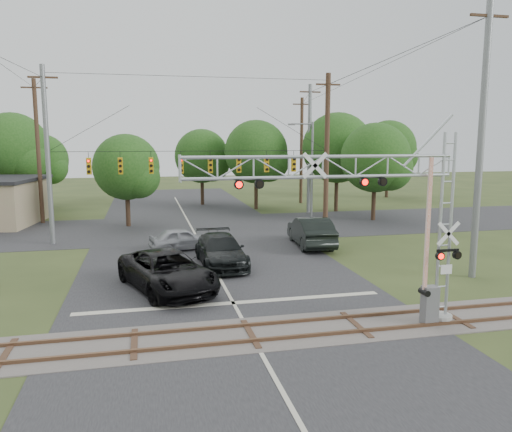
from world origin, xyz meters
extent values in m
plane|color=#323F1D|center=(0.00, 0.00, 0.00)|extent=(160.00, 160.00, 0.00)
cube|color=#262528|center=(0.00, 10.00, 0.01)|extent=(14.00, 90.00, 0.02)
cube|color=#262528|center=(0.00, 24.00, 0.01)|extent=(90.00, 12.00, 0.02)
cube|color=#534C48|center=(0.00, 2.00, 0.02)|extent=(90.00, 3.20, 0.05)
cube|color=brown|center=(0.00, 1.28, 0.09)|extent=(90.00, 0.12, 0.14)
cube|color=brown|center=(0.00, 2.72, 0.09)|extent=(90.00, 0.12, 0.14)
cylinder|color=gray|center=(7.27, 1.70, 0.15)|extent=(0.89, 0.89, 0.30)
cube|color=silver|center=(7.22, 1.40, 2.12)|extent=(0.44, 0.03, 0.35)
cube|color=slate|center=(6.68, 1.50, 0.74)|extent=(0.54, 0.44, 1.48)
cube|color=red|center=(6.43, 1.50, 3.75)|extent=(0.14, 0.09, 4.93)
cylinder|color=slate|center=(-9.50, 20.00, 5.75)|extent=(0.32, 0.32, 11.50)
cylinder|color=#412F1E|center=(9.50, 20.00, 5.75)|extent=(0.36, 0.36, 11.50)
cylinder|color=black|center=(0.00, 20.00, 6.05)|extent=(19.00, 0.03, 0.03)
cube|color=#C8920E|center=(-7.00, 20.00, 5.10)|extent=(0.30, 0.30, 1.10)
cube|color=#C8920E|center=(-5.00, 20.00, 5.10)|extent=(0.30, 0.30, 1.10)
cube|color=#C8920E|center=(-3.00, 20.00, 5.10)|extent=(0.30, 0.30, 1.10)
cube|color=#C8920E|center=(-1.00, 20.00, 5.10)|extent=(0.30, 0.30, 1.10)
cube|color=#C8920E|center=(1.00, 20.00, 5.10)|extent=(0.30, 0.30, 1.10)
cube|color=#C8920E|center=(3.00, 20.00, 5.10)|extent=(0.30, 0.30, 1.10)
cube|color=#C8920E|center=(5.00, 20.00, 5.10)|extent=(0.30, 0.30, 1.10)
cube|color=#C8920E|center=(7.00, 20.00, 5.10)|extent=(0.30, 0.30, 1.10)
imported|color=black|center=(-2.60, 8.06, 0.89)|extent=(4.91, 7.02, 1.78)
imported|color=black|center=(0.46, 11.97, 0.84)|extent=(2.47, 5.82, 1.67)
imported|color=#989A9F|center=(-1.29, 16.40, 0.69)|extent=(4.31, 2.42, 1.39)
imported|color=black|center=(6.92, 15.73, 0.95)|extent=(2.48, 5.91, 1.90)
cylinder|color=slate|center=(10.36, 25.67, 4.15)|extent=(0.18, 0.18, 8.29)
cylinder|color=slate|center=(9.44, 25.67, 8.11)|extent=(1.84, 0.11, 0.11)
cube|color=slate|center=(8.52, 25.67, 8.06)|extent=(0.55, 0.23, 0.14)
cylinder|color=#412F1E|center=(-11.78, 29.13, 5.81)|extent=(0.34, 0.34, 11.62)
cube|color=#412F1E|center=(-11.78, 29.13, 10.92)|extent=(2.00, 0.12, 0.12)
cylinder|color=slate|center=(11.62, 30.21, 5.92)|extent=(0.34, 0.34, 11.84)
cube|color=#412F1E|center=(11.62, 30.21, 11.14)|extent=(2.00, 0.12, 0.12)
cylinder|color=slate|center=(12.42, 6.92, 6.61)|extent=(0.34, 0.34, 13.22)
cube|color=#412F1E|center=(12.42, 6.92, 12.52)|extent=(2.00, 0.12, 0.12)
cylinder|color=#412F1E|center=(13.06, 37.04, 5.61)|extent=(0.34, 0.34, 11.22)
cube|color=#412F1E|center=(13.06, 37.04, 10.52)|extent=(2.00, 0.12, 0.12)
cylinder|color=#352418|center=(-15.46, 36.74, 2.15)|extent=(0.36, 0.36, 4.29)
sphere|color=#1C4714|center=(-15.46, 36.74, 6.05)|extent=(6.63, 6.63, 6.63)
cylinder|color=#352418|center=(-13.63, 40.31, 1.70)|extent=(0.36, 0.36, 3.40)
sphere|color=#1C4714|center=(-13.63, 40.31, 4.79)|extent=(5.25, 5.25, 5.25)
cylinder|color=#352418|center=(-4.83, 25.96, 1.67)|extent=(0.36, 0.36, 3.34)
sphere|color=#1C4714|center=(-4.83, 25.96, 4.70)|extent=(5.16, 5.16, 5.16)
cylinder|color=#352418|center=(2.46, 37.94, 1.82)|extent=(0.36, 0.36, 3.64)
sphere|color=#1C4714|center=(2.46, 37.94, 5.12)|extent=(5.62, 5.62, 5.62)
cylinder|color=#352418|center=(7.29, 33.57, 2.00)|extent=(0.36, 0.36, 4.00)
sphere|color=#1C4714|center=(7.29, 33.57, 5.64)|extent=(6.19, 6.19, 6.19)
cylinder|color=#352418|center=(14.45, 30.30, 2.15)|extent=(0.36, 0.36, 4.30)
sphere|color=#1C4714|center=(14.45, 30.30, 6.06)|extent=(6.64, 6.64, 6.64)
cylinder|color=#352418|center=(15.52, 24.50, 1.89)|extent=(0.36, 0.36, 3.78)
sphere|color=#1C4714|center=(15.52, 24.50, 5.32)|extent=(5.84, 5.84, 5.84)
cylinder|color=#352418|center=(24.74, 40.02, 2.08)|extent=(0.36, 0.36, 4.16)
sphere|color=#1C4714|center=(24.74, 40.02, 5.87)|extent=(6.43, 6.43, 6.43)
camera|label=1|loc=(-3.49, -14.40, 6.83)|focal=35.00mm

